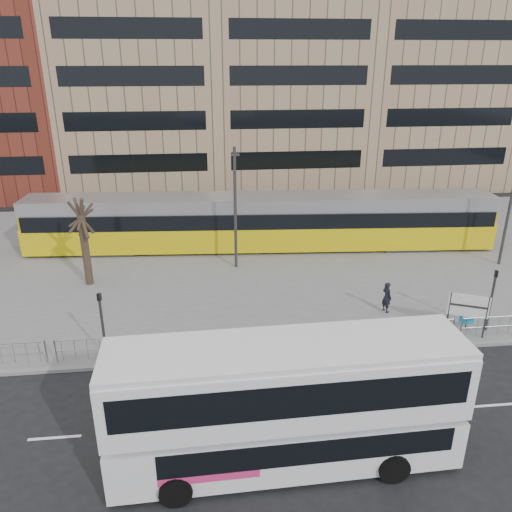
{
  "coord_description": "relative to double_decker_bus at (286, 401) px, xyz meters",
  "views": [
    {
      "loc": [
        -4.53,
        -18.37,
        12.28
      ],
      "look_at": [
        -1.88,
        6.0,
        2.47
      ],
      "focal_mm": 35.0,
      "sensor_mm": 36.0,
      "label": 1
    }
  ],
  "objects": [
    {
      "name": "ground",
      "position": [
        2.24,
        5.89,
        -2.36
      ],
      "size": [
        120.0,
        120.0,
        0.0
      ],
      "primitive_type": "plane",
      "color": "black",
      "rests_on": "ground"
    },
    {
      "name": "plaza",
      "position": [
        2.24,
        17.89,
        -2.29
      ],
      "size": [
        64.0,
        24.0,
        0.15
      ],
      "primitive_type": "cube",
      "color": "slate",
      "rests_on": "ground"
    },
    {
      "name": "kerb",
      "position": [
        2.24,
        5.94,
        -2.29
      ],
      "size": [
        64.0,
        0.25,
        0.17
      ],
      "primitive_type": "cube",
      "color": "gray",
      "rests_on": "ground"
    },
    {
      "name": "building_row",
      "position": [
        3.79,
        40.16,
        10.55
      ],
      "size": [
        70.4,
        18.4,
        31.2
      ],
      "color": "maroon",
      "rests_on": "ground"
    },
    {
      "name": "pedestrian_barrier",
      "position": [
        4.24,
        6.39,
        -1.38
      ],
      "size": [
        32.07,
        0.07,
        1.1
      ],
      "color": "#989BA0",
      "rests_on": "plaza"
    },
    {
      "name": "road_markings",
      "position": [
        3.24,
        1.89,
        -2.36
      ],
      "size": [
        62.0,
        0.12,
        0.01
      ],
      "primitive_type": "cube",
      "color": "white",
      "rests_on": "ground"
    },
    {
      "name": "double_decker_bus",
      "position": [
        0.0,
        0.0,
        0.0
      ],
      "size": [
        10.99,
        3.03,
        4.37
      ],
      "rotation": [
        0.0,
        0.0,
        0.03
      ],
      "color": "silver",
      "rests_on": "ground"
    },
    {
      "name": "tram",
      "position": [
        1.47,
        19.18,
        -0.38
      ],
      "size": [
        31.07,
        4.98,
        3.65
      ],
      "rotation": [
        0.0,
        0.0,
        -0.07
      ],
      "color": "gold",
      "rests_on": "plaza"
    },
    {
      "name": "station_sign",
      "position": [
        9.59,
        6.69,
        -0.78
      ],
      "size": [
        1.68,
        0.78,
        2.07
      ],
      "rotation": [
        0.0,
        0.0,
        -0.41
      ],
      "color": "#2D2D30",
      "rests_on": "plaza"
    },
    {
      "name": "ad_panel",
      "position": [
        9.96,
        7.24,
        -1.42
      ],
      "size": [
        0.73,
        0.11,
        1.36
      ],
      "rotation": [
        0.0,
        0.0,
        -0.08
      ],
      "color": "#2D2D30",
      "rests_on": "plaza"
    },
    {
      "name": "pedestrian",
      "position": [
        6.75,
        9.35,
        -1.4
      ],
      "size": [
        0.57,
        0.69,
        1.62
      ],
      "primitive_type": "imported",
      "rotation": [
        0.0,
        0.0,
        1.94
      ],
      "color": "black",
      "rests_on": "plaza"
    },
    {
      "name": "traffic_light_west",
      "position": [
        -6.74,
        6.53,
        -0.24
      ],
      "size": [
        0.22,
        0.24,
        3.1
      ],
      "rotation": [
        0.0,
        0.0,
        -0.35
      ],
      "color": "#2D2D30",
      "rests_on": "plaza"
    },
    {
      "name": "traffic_light_east",
      "position": [
        10.85,
        7.01,
        -0.24
      ],
      "size": [
        0.22,
        0.25,
        3.1
      ],
      "rotation": [
        0.0,
        0.0,
        -0.36
      ],
      "color": "#2D2D30",
      "rests_on": "plaza"
    },
    {
      "name": "lamp_post_west",
      "position": [
        -0.44,
        15.96,
        1.85
      ],
      "size": [
        0.45,
        1.04,
        7.39
      ],
      "color": "#2D2D30",
      "rests_on": "plaza"
    },
    {
      "name": "bare_tree",
      "position": [
        -8.99,
        14.44,
        3.05
      ],
      "size": [
        3.86,
        3.86,
        7.05
      ],
      "color": "black",
      "rests_on": "plaza"
    }
  ]
}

